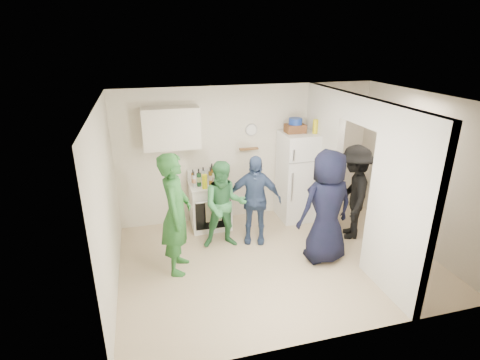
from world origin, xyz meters
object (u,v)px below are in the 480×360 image
(person_green_center, at_px, (224,205))
(person_denim, at_px, (254,200))
(stove, at_px, (210,205))
(fridge, at_px, (299,176))
(wicker_basket, at_px, (295,128))
(person_navy, at_px, (327,207))
(person_green_left, at_px, (176,214))
(person_nook, at_px, (353,193))
(yellow_cup_stack_top, at_px, (315,126))
(blue_bowl, at_px, (295,121))

(person_green_center, bearing_deg, person_denim, 11.30)
(stove, height_order, person_denim, person_denim)
(fridge, distance_m, wicker_basket, 0.92)
(stove, xyz_separation_m, person_navy, (1.51, -1.51, 0.46))
(person_green_left, distance_m, person_denim, 1.44)
(stove, relative_size, person_nook, 0.52)
(stove, bearing_deg, person_navy, -45.07)
(fridge, relative_size, wicker_basket, 4.77)
(stove, relative_size, wicker_basket, 2.45)
(fridge, bearing_deg, person_denim, -148.54)
(wicker_basket, bearing_deg, yellow_cup_stack_top, -25.11)
(wicker_basket, bearing_deg, person_navy, -93.10)
(fridge, xyz_separation_m, person_denim, (-1.07, -0.65, -0.07))
(person_nook, bearing_deg, blue_bowl, -120.08)
(stove, relative_size, person_denim, 0.56)
(person_green_center, distance_m, person_denim, 0.52)
(person_denim, bearing_deg, person_green_left, -139.33)
(person_denim, bearing_deg, fridge, 50.91)
(yellow_cup_stack_top, height_order, person_green_center, yellow_cup_stack_top)
(blue_bowl, bearing_deg, person_green_center, -153.40)
(person_green_center, distance_m, person_navy, 1.61)
(person_green_center, relative_size, person_navy, 0.83)
(fridge, relative_size, person_green_center, 1.13)
(stove, distance_m, person_denim, 0.98)
(stove, relative_size, blue_bowl, 3.58)
(stove, bearing_deg, person_green_center, -81.51)
(wicker_basket, relative_size, blue_bowl, 1.46)
(person_green_left, height_order, person_navy, person_green_left)
(stove, bearing_deg, yellow_cup_stack_top, -3.90)
(stove, relative_size, fridge, 0.51)
(blue_bowl, height_order, person_green_left, blue_bowl)
(wicker_basket, xyz_separation_m, person_nook, (0.70, -0.98, -0.93))
(stove, height_order, fridge, fridge)
(wicker_basket, height_order, person_nook, wicker_basket)
(person_navy, distance_m, person_nook, 0.96)
(wicker_basket, distance_m, person_green_center, 1.94)
(person_green_left, relative_size, person_green_center, 1.24)
(wicker_basket, xyz_separation_m, person_navy, (-0.08, -1.53, -0.85))
(wicker_basket, height_order, person_green_center, wicker_basket)
(person_denim, bearing_deg, stove, 151.82)
(person_denim, relative_size, person_navy, 0.85)
(person_green_left, distance_m, person_navy, 2.24)
(wicker_basket, relative_size, person_denim, 0.23)
(fridge, relative_size, person_denim, 1.10)
(blue_bowl, distance_m, person_nook, 1.60)
(stove, distance_m, person_nook, 2.51)
(person_green_left, bearing_deg, stove, -17.04)
(person_green_center, bearing_deg, blue_bowl, 33.53)
(blue_bowl, xyz_separation_m, person_denim, (-0.97, -0.70, -1.11))
(wicker_basket, distance_m, person_navy, 1.75)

